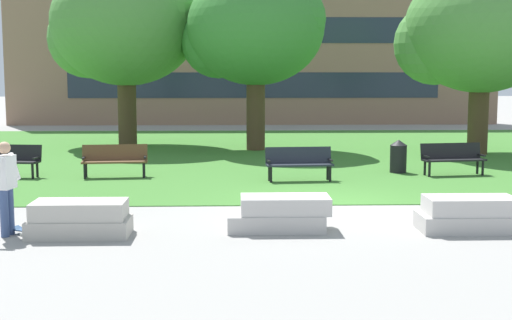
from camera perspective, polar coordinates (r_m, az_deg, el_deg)
name	(u,v)px	position (r m, az deg, el deg)	size (l,w,h in m)	color
ground_plane	(332,206)	(15.88, 6.10, -3.65)	(140.00, 140.00, 0.00)	gray
grass_lawn	(294,154)	(25.72, 3.03, 0.52)	(40.00, 20.00, 0.02)	#3D752D
concrete_block_center	(80,219)	(13.25, -13.92, -4.63)	(1.80, 0.90, 0.64)	#B2ADA3
concrete_block_left	(280,214)	(13.36, 1.93, -4.32)	(1.91, 0.90, 0.64)	#BCB7B2
concrete_block_right	(469,215)	(13.85, 16.65, -4.21)	(1.80, 0.90, 0.64)	#BCB7B2
person_skateboarder	(6,183)	(13.54, -19.38, -1.74)	(0.31, 1.11, 1.71)	#384C7A
skateboard	(35,231)	(13.50, -17.26, -5.48)	(0.99, 0.66, 0.14)	#2D4C75
park_bench_near_left	(8,159)	(21.00, -19.20, 0.10)	(1.85, 0.76, 0.90)	black
park_bench_near_right	(452,157)	(21.01, 15.45, 0.25)	(1.86, 0.78, 0.90)	black
park_bench_far_left	(299,162)	(19.23, 3.47, -0.12)	(1.83, 0.67, 0.90)	#1E232D
park_bench_far_right	(115,159)	(20.23, -11.23, 0.11)	(1.84, 0.70, 0.90)	brown
tree_far_right	(254,29)	(26.77, -0.16, 10.46)	(5.34, 5.09, 6.74)	#4C3823
tree_near_right	(123,25)	(28.74, -10.56, 10.58)	(6.04, 5.75, 7.26)	#4C3823
tree_far_left	(479,30)	(26.54, 17.44, 9.90)	(5.61, 5.34, 6.72)	#4C3823
trash_bin	(398,156)	(21.15, 11.32, 0.31)	(0.49, 0.49, 0.96)	black
building_facade_distant	(254,34)	(40.02, -0.16, 10.08)	(27.28, 1.03, 10.08)	#8E6B56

